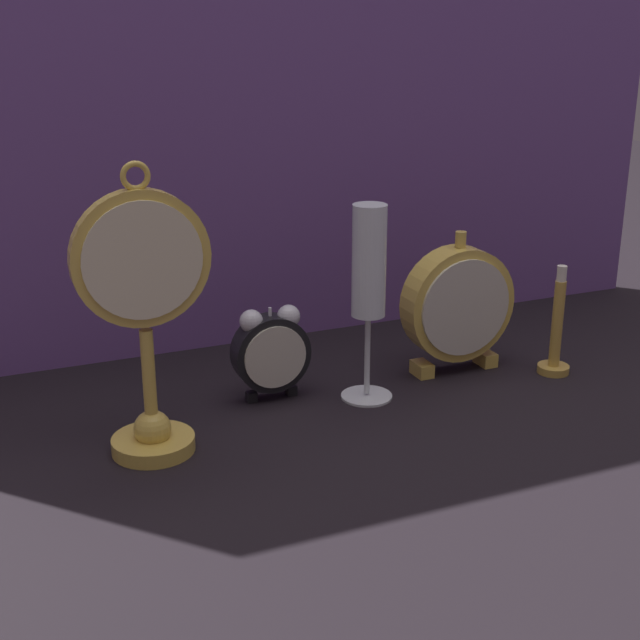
{
  "coord_description": "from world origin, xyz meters",
  "views": [
    {
      "loc": [
        -0.39,
        -0.82,
        0.45
      ],
      "look_at": [
        0.0,
        0.08,
        0.11
      ],
      "focal_mm": 50.0,
      "sensor_mm": 36.0,
      "label": 1
    }
  ],
  "objects_px": {
    "alarm_clock_twin_bell": "(271,349)",
    "brass_candlestick": "(556,338)",
    "pocket_watch_on_stand": "(145,320)",
    "champagne_flute": "(369,278)",
    "mantel_clock_silver": "(458,305)"
  },
  "relations": [
    {
      "from": "alarm_clock_twin_bell",
      "to": "brass_candlestick",
      "type": "xyz_separation_m",
      "value": [
        0.37,
        -0.07,
        -0.02
      ]
    },
    {
      "from": "pocket_watch_on_stand",
      "to": "champagne_flute",
      "type": "height_order",
      "value": "pocket_watch_on_stand"
    },
    {
      "from": "champagne_flute",
      "to": "brass_candlestick",
      "type": "distance_m",
      "value": 0.28
    },
    {
      "from": "alarm_clock_twin_bell",
      "to": "champagne_flute",
      "type": "xyz_separation_m",
      "value": [
        0.11,
        -0.04,
        0.09
      ]
    },
    {
      "from": "alarm_clock_twin_bell",
      "to": "mantel_clock_silver",
      "type": "height_order",
      "value": "mantel_clock_silver"
    },
    {
      "from": "alarm_clock_twin_bell",
      "to": "brass_candlestick",
      "type": "relative_size",
      "value": 0.8
    },
    {
      "from": "pocket_watch_on_stand",
      "to": "mantel_clock_silver",
      "type": "relative_size",
      "value": 1.67
    },
    {
      "from": "alarm_clock_twin_bell",
      "to": "champagne_flute",
      "type": "height_order",
      "value": "champagne_flute"
    },
    {
      "from": "champagne_flute",
      "to": "alarm_clock_twin_bell",
      "type": "bearing_deg",
      "value": 158.14
    },
    {
      "from": "mantel_clock_silver",
      "to": "champagne_flute",
      "type": "bearing_deg",
      "value": -167.09
    },
    {
      "from": "pocket_watch_on_stand",
      "to": "alarm_clock_twin_bell",
      "type": "relative_size",
      "value": 2.67
    },
    {
      "from": "pocket_watch_on_stand",
      "to": "champagne_flute",
      "type": "bearing_deg",
      "value": 7.88
    },
    {
      "from": "alarm_clock_twin_bell",
      "to": "champagne_flute",
      "type": "relative_size",
      "value": 0.49
    },
    {
      "from": "alarm_clock_twin_bell",
      "to": "pocket_watch_on_stand",
      "type": "bearing_deg",
      "value": -153.83
    },
    {
      "from": "alarm_clock_twin_bell",
      "to": "mantel_clock_silver",
      "type": "distance_m",
      "value": 0.25
    }
  ]
}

